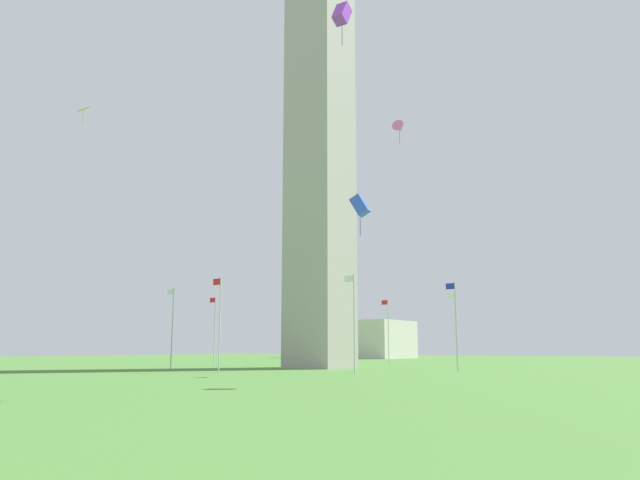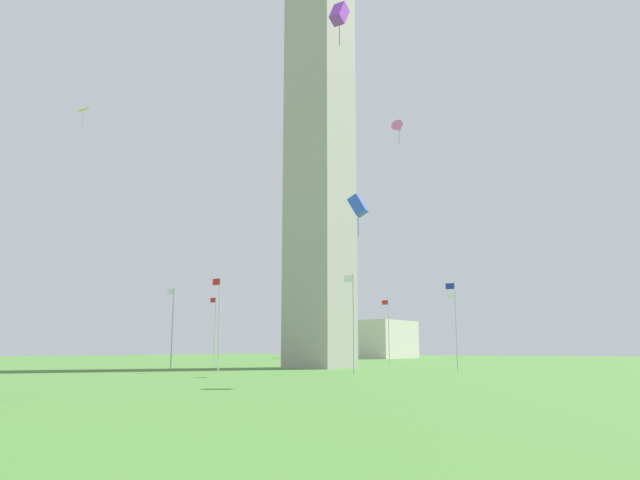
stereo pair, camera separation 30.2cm
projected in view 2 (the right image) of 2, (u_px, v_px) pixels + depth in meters
ground_plane at (320, 368)px, 75.26m from camera, size 260.00×260.00×0.00m
obelisk_monument at (320, 126)px, 80.49m from camera, size 6.75×6.75×61.39m
flagpole_n at (215, 328)px, 86.01m from camera, size 1.12×0.14×9.42m
flagpole_ne at (172, 324)px, 73.03m from camera, size 1.12×0.14×9.42m
flagpole_e at (219, 320)px, 61.88m from camera, size 1.12×0.14×9.42m
flagpole_se at (353, 319)px, 59.10m from camera, size 1.12×0.14×9.42m
flagpole_s at (456, 322)px, 66.31m from camera, size 1.12×0.14×9.42m
flagpole_sw at (456, 326)px, 79.29m from camera, size 1.12×0.14×9.42m
flagpole_w at (389, 329)px, 90.44m from camera, size 1.12×0.14×9.42m
flagpole_nw at (298, 329)px, 93.22m from camera, size 1.12×0.14×9.42m
kite_blue_box at (358, 206)px, 42.23m from camera, size 1.45×1.00×2.88m
kite_purple_box at (339, 14)px, 38.37m from camera, size 0.80×1.34×2.88m
kite_pink_delta at (399, 128)px, 62.12m from camera, size 1.38×1.51×2.39m
kite_yellow_diamond at (83, 110)px, 69.12m from camera, size 1.53×1.39×2.18m
distant_building at (355, 340)px, 149.02m from camera, size 25.68×16.44×8.62m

